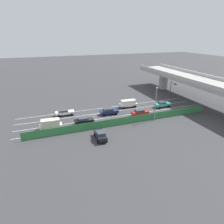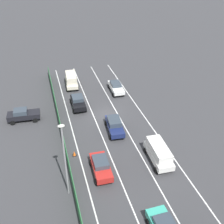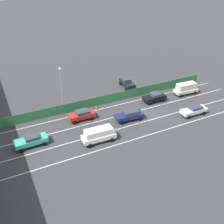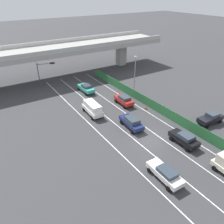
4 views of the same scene
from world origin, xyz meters
The scene contains 16 objects.
ground_plane centered at (0.00, 0.00, 0.00)m, with size 300.00×300.00×0.00m, color #38383A.
lane_line_left_edge centered at (-5.13, 5.81, 0.00)m, with size 0.14×47.63×0.01m, color silver.
lane_line_mid_left centered at (-1.71, 5.81, 0.00)m, with size 0.14×47.63×0.01m, color silver.
lane_line_mid_right centered at (1.71, 5.81, 0.00)m, with size 0.14×47.63×0.01m, color silver.
lane_line_right_edge centered at (5.13, 5.81, 0.00)m, with size 0.14×47.63×0.01m, color silver.
green_fence centered at (6.58, 5.81, 0.87)m, with size 0.10×43.73×1.73m.
car_sedan_navy centered at (-0.13, 4.14, 0.94)m, with size 2.28×4.76×1.71m.
car_van_cream centered at (3.24, -10.28, 1.26)m, with size 2.28×4.77×2.23m.
car_hatchback_white centered at (-3.44, -6.44, 0.87)m, with size 2.04×4.65×1.52m.
car_sedan_black centered at (3.37, -3.14, 0.93)m, with size 2.02×4.28×1.68m.
car_sedan_red centered at (3.38, 11.08, 0.93)m, with size 2.00×4.26×1.67m.
car_taxi_teal centered at (0.07, 19.89, 0.90)m, with size 2.08×4.61×1.61m.
car_van_white centered at (-3.20, 10.96, 1.20)m, with size 2.22×4.97×2.10m.
parked_sedan_dark centered at (11.14, -1.64, 0.94)m, with size 4.40×2.16×1.74m.
street_lamp centered at (7.08, 12.92, 4.82)m, with size 0.60×0.36×8.06m.
traffic_cone centered at (5.66, 7.55, 0.28)m, with size 0.47×0.47×0.60m.
Camera 3 is at (-31.66, 22.93, 23.22)m, focal length 42.37 mm.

